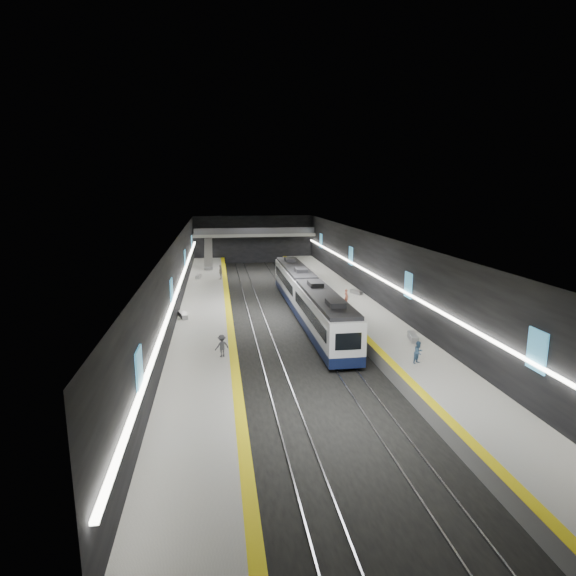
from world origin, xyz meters
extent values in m
plane|color=black|center=(0.00, 0.00, 0.00)|extent=(70.00, 70.00, 0.00)
cube|color=beige|center=(0.00, 0.00, 8.00)|extent=(20.00, 70.00, 0.04)
cube|color=black|center=(-10.00, 0.00, 4.00)|extent=(0.04, 70.00, 8.00)
cube|color=black|center=(10.00, 0.00, 4.00)|extent=(0.04, 70.00, 8.00)
cube|color=black|center=(0.00, 35.00, 4.00)|extent=(20.00, 0.04, 8.00)
cube|color=black|center=(0.00, -35.00, 4.00)|extent=(20.00, 0.04, 8.00)
cube|color=slate|center=(-7.50, 0.00, 0.50)|extent=(5.00, 70.00, 1.00)
cube|color=#AAA9A5|center=(-7.50, 0.00, 1.01)|extent=(5.00, 70.00, 0.02)
cube|color=yellow|center=(-5.30, 0.00, 1.02)|extent=(0.60, 70.00, 0.02)
cube|color=slate|center=(7.50, 0.00, 0.50)|extent=(5.00, 70.00, 1.00)
cube|color=#AAA9A5|center=(7.50, 0.00, 1.01)|extent=(5.00, 70.00, 0.02)
cube|color=yellow|center=(5.30, 0.00, 1.02)|extent=(0.60, 70.00, 0.02)
cube|color=gray|center=(-3.22, 0.00, 0.06)|extent=(0.08, 70.00, 0.12)
cube|color=gray|center=(-1.78, 0.00, 0.06)|extent=(0.08, 70.00, 0.12)
cube|color=gray|center=(1.78, 0.00, 0.06)|extent=(0.08, 70.00, 0.12)
cube|color=gray|center=(3.22, 0.00, 0.06)|extent=(0.08, 70.00, 0.12)
cube|color=#111A3E|center=(2.50, -8.30, 0.75)|extent=(2.65, 15.00, 0.80)
cube|color=white|center=(2.50, -8.30, 2.40)|extent=(2.65, 15.00, 2.50)
cube|color=black|center=(2.50, -8.30, 3.80)|extent=(2.44, 14.25, 0.30)
cube|color=black|center=(2.50, -8.30, 2.45)|extent=(2.69, 13.20, 1.00)
cube|color=black|center=(2.50, -15.82, 2.35)|extent=(1.85, 0.05, 1.20)
cube|color=#111A3E|center=(2.50, 6.70, 0.75)|extent=(2.65, 15.00, 0.80)
cube|color=white|center=(2.50, 6.70, 2.40)|extent=(2.65, 15.00, 2.50)
cube|color=black|center=(2.50, 6.70, 3.80)|extent=(2.44, 14.25, 0.30)
cube|color=black|center=(2.50, 6.70, 2.45)|extent=(2.69, 13.20, 1.00)
cube|color=black|center=(2.50, -0.82, 2.35)|extent=(1.85, 0.05, 1.20)
cube|color=#449FCE|center=(-9.92, -25.00, 4.50)|extent=(0.10, 1.50, 2.20)
cube|color=#449FCE|center=(-9.92, -8.00, 4.50)|extent=(0.10, 1.50, 2.20)
cube|color=#449FCE|center=(-9.92, 10.00, 4.50)|extent=(0.10, 1.50, 2.20)
cube|color=#449FCE|center=(-9.92, 27.00, 4.50)|extent=(0.10, 1.50, 2.20)
cube|color=#449FCE|center=(9.92, -25.00, 4.50)|extent=(0.10, 1.50, 2.20)
cube|color=#449FCE|center=(9.92, -8.00, 4.50)|extent=(0.10, 1.50, 2.20)
cube|color=#449FCE|center=(9.92, 10.00, 4.50)|extent=(0.10, 1.50, 2.20)
cube|color=#449FCE|center=(9.92, 27.00, 4.50)|extent=(0.10, 1.50, 2.20)
cube|color=white|center=(-9.80, 0.00, 3.80)|extent=(0.25, 68.60, 0.12)
cube|color=white|center=(9.80, 0.00, 3.80)|extent=(0.25, 68.60, 0.12)
cube|color=gray|center=(0.00, 33.00, 5.00)|extent=(20.00, 3.00, 0.50)
cube|color=#47474C|center=(0.00, 31.55, 5.75)|extent=(19.60, 0.08, 1.00)
cube|color=#99999E|center=(-7.50, 26.00, 2.90)|extent=(1.20, 7.50, 3.92)
cube|color=#99999E|center=(-9.50, -2.92, 1.24)|extent=(1.07, 2.04, 0.48)
cube|color=#99999E|center=(-8.74, 16.73, 1.22)|extent=(0.73, 1.88, 0.45)
cube|color=#99999E|center=(8.74, -12.21, 1.24)|extent=(0.93, 1.99, 0.47)
cube|color=#99999E|center=(9.05, 4.39, 1.21)|extent=(1.09, 1.78, 0.42)
imported|color=#AE5741|center=(6.68, -0.07, 1.77)|extent=(0.54, 0.66, 1.54)
imported|color=#456B95|center=(7.04, -17.14, 1.77)|extent=(0.95, 0.89, 1.55)
imported|color=#BCB5AC|center=(-5.84, 15.43, 1.96)|extent=(0.78, 1.22, 1.93)
imported|color=#3E3F45|center=(-6.11, -13.86, 1.80)|extent=(1.18, 0.96, 1.60)
camera|label=1|loc=(-6.27, -46.40, 12.77)|focal=30.00mm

